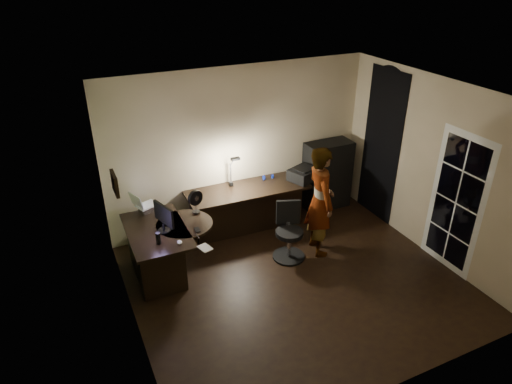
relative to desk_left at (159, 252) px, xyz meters
name	(u,v)px	position (x,y,z in m)	size (l,w,h in m)	color
floor	(296,282)	(1.70, -1.02, -0.38)	(4.50, 4.00, 0.01)	black
ceiling	(306,97)	(1.70, -1.02, 2.33)	(4.50, 4.00, 0.01)	silver
wall_back	(240,147)	(1.70, 0.98, 0.97)	(4.50, 0.01, 2.70)	#C8B593
wall_front	(407,291)	(1.70, -3.03, 0.97)	(4.50, 0.01, 2.70)	#C8B593
wall_left	(125,241)	(-0.55, -1.02, 0.97)	(0.01, 4.00, 2.70)	#C8B593
wall_right	(432,169)	(3.96, -1.02, 0.97)	(0.01, 4.00, 2.70)	#C8B593
green_wall_overlay	(126,240)	(-0.54, -1.02, 0.97)	(0.00, 4.00, 2.70)	#506632
arched_doorway	(381,146)	(3.94, 0.13, 0.92)	(0.01, 0.90, 2.60)	black
french_door	(456,203)	(3.94, -1.57, 0.67)	(0.02, 0.92, 2.10)	white
framed_picture	(115,183)	(-0.52, -0.57, 1.47)	(0.04, 0.30, 0.25)	black
desk_left	(159,252)	(0.00, 0.00, 0.00)	(0.81, 1.32, 0.76)	black
desk_right	(248,209)	(1.67, 0.61, 0.00)	(2.04, 0.72, 0.77)	black
cabinet	(327,175)	(3.31, 0.73, 0.25)	(0.84, 0.42, 1.26)	black
laptop_stand	(148,208)	(0.01, 0.57, 0.43)	(0.22, 0.19, 0.09)	silver
laptop	(146,199)	(0.01, 0.57, 0.58)	(0.32, 0.30, 0.22)	silver
monitor	(163,222)	(0.09, -0.08, 0.53)	(0.09, 0.44, 0.29)	black
mouse	(180,242)	(0.20, -0.47, 0.40)	(0.06, 0.10, 0.04)	silver
phone	(197,230)	(0.51, -0.25, 0.39)	(0.07, 0.13, 0.01)	black
pen	(198,236)	(0.46, -0.41, 0.39)	(0.01, 0.15, 0.01)	black
speaker	(158,238)	(-0.06, -0.36, 0.47)	(0.06, 0.06, 0.17)	black
notepad	(205,248)	(0.46, -0.72, 0.39)	(0.14, 0.19, 0.01)	silver
desk_fan	(195,201)	(0.65, 0.21, 0.58)	(0.24, 0.13, 0.36)	black
headphones	(268,176)	(2.13, 0.77, 0.44)	(0.20, 0.09, 0.10)	#0D2197
printer	(304,174)	(2.67, 0.50, 0.50)	(0.48, 0.38, 0.22)	black
desk_lamp	(231,169)	(1.46, 0.81, 0.70)	(0.15, 0.28, 0.61)	black
office_chair	(289,233)	(1.90, -0.43, 0.07)	(0.50, 0.50, 0.89)	black
person	(320,201)	(2.40, -0.45, 0.50)	(0.63, 0.42, 1.75)	#D8A88C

